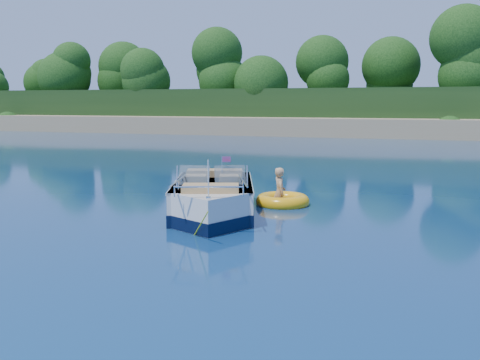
{
  "coord_description": "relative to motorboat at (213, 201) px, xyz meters",
  "views": [
    {
      "loc": [
        5.03,
        -8.36,
        2.8
      ],
      "look_at": [
        0.79,
        4.3,
        0.85
      ],
      "focal_mm": 40.0,
      "sensor_mm": 36.0,
      "label": 1
    }
  ],
  "objects": [
    {
      "name": "ground",
      "position": [
        -0.23,
        -3.84,
        -0.36
      ],
      "size": [
        160.0,
        160.0,
        0.0
      ],
      "primitive_type": "plane",
      "color": "#0B1E4F",
      "rests_on": "ground"
    },
    {
      "name": "treeline",
      "position": [
        -0.19,
        37.17,
        5.19
      ],
      "size": [
        150.0,
        7.12,
        8.19
      ],
      "color": "#322010",
      "rests_on": "ground"
    },
    {
      "name": "motorboat",
      "position": [
        0.0,
        0.0,
        0.0
      ],
      "size": [
        3.05,
        5.28,
        1.83
      ],
      "rotation": [
        0.0,
        0.0,
        0.33
      ],
      "color": "silver",
      "rests_on": "ground"
    },
    {
      "name": "shoreline",
      "position": [
        -0.23,
        59.93,
        0.62
      ],
      "size": [
        170.0,
        59.0,
        6.0
      ],
      "color": "tan",
      "rests_on": "ground"
    },
    {
      "name": "boy",
      "position": [
        1.25,
        1.8,
        -0.36
      ],
      "size": [
        0.66,
        0.84,
        1.5
      ],
      "primitive_type": "imported",
      "rotation": [
        0.0,
        -0.17,
        2.06
      ],
      "color": "tan",
      "rests_on": "ground"
    },
    {
      "name": "tow_tube",
      "position": [
        1.32,
        1.88,
        -0.25
      ],
      "size": [
        1.91,
        1.91,
        0.39
      ],
      "rotation": [
        0.0,
        0.0,
        0.37
      ],
      "color": "#FFAD0F",
      "rests_on": "ground"
    }
  ]
}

